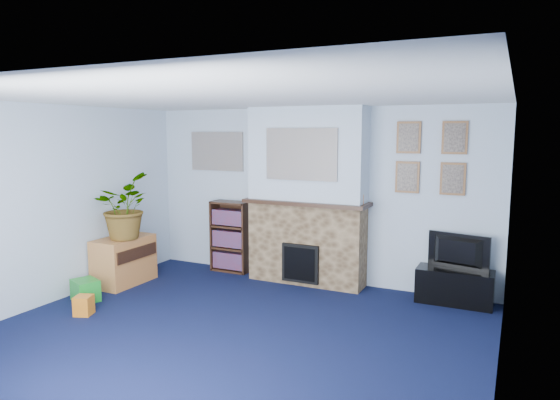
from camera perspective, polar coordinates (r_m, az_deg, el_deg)
The scene contains 26 objects.
floor at distance 5.30m, azimuth -5.82°, elevation -15.21°, with size 5.00×4.50×0.01m, color #0E1435.
ceiling at distance 4.89m, azimuth -6.21°, elevation 11.64°, with size 5.00×4.50×0.01m, color white.
wall_back at distance 6.95m, azimuth 3.75°, elevation 0.59°, with size 5.00×0.04×2.40m, color silver.
wall_front at distance 3.31m, azimuth -27.09°, elevation -8.25°, with size 5.00×0.04×2.40m, color silver.
wall_left at distance 6.61m, azimuth -24.81°, elevation -0.49°, with size 0.04×4.50×2.40m, color silver.
wall_right at distance 4.24m, azimuth 24.22°, elevation -4.70°, with size 0.04×4.50×2.40m, color silver.
chimney_breast at distance 6.77m, azimuth 3.10°, elevation 0.26°, with size 1.72×0.50×2.40m.
collage_main at distance 6.52m, azimuth 2.42°, elevation 5.24°, with size 1.00×0.03×0.68m, color gray.
collage_left at distance 7.61m, azimuth -7.21°, elevation 5.54°, with size 0.90×0.03×0.58m, color gray.
portrait_tl at distance 6.51m, azimuth 14.50°, elevation 6.94°, with size 0.30×0.03×0.40m, color brown.
portrait_tr at distance 6.42m, azimuth 19.35°, elevation 6.74°, with size 0.30×0.03×0.40m, color brown.
portrait_bl at distance 6.53m, azimuth 14.35°, elevation 2.55°, with size 0.30×0.03×0.40m, color brown.
portrait_br at distance 6.45m, azimuth 19.15°, elevation 2.30°, with size 0.30×0.03×0.40m, color brown.
tv_stand at distance 6.48m, azimuth 19.33°, elevation -9.19°, with size 0.89×0.37×0.42m, color black.
television at distance 6.40m, azimuth 19.51°, elevation -5.63°, with size 0.74×0.10×0.43m, color black.
bookshelf at distance 7.49m, azimuth -5.61°, elevation -4.33°, with size 0.58×0.28×1.05m.
sideboard at distance 7.20m, azimuth -17.41°, elevation -6.39°, with size 0.46×0.83×0.64m, color #BE773C.
potted_plant at distance 6.99m, azimuth -17.63°, elevation -0.72°, with size 0.78×0.68×0.87m, color #26661E.
mantel_clock at distance 6.77m, azimuth 2.03°, elevation 0.57°, with size 0.10×0.06×0.14m, color gold.
mantel_candle at distance 6.61m, azimuth 5.45°, elevation 0.46°, with size 0.05×0.05×0.16m, color #B2BFC6.
mantel_teddy at distance 6.94m, azimuth -1.09°, elevation 0.72°, with size 0.13×0.13×0.13m, color gray.
mantel_can at distance 6.47m, azimuth 9.28°, elevation 0.05°, with size 0.06×0.06×0.12m, color orange.
green_crate at distance 6.69m, azimuth -21.35°, elevation -9.52°, with size 0.33×0.26×0.26m, color #198C26.
toy_ball at distance 6.40m, azimuth -21.14°, elevation -10.76°, with size 0.18×0.18×0.18m, color #198C26.
toy_block at distance 6.21m, azimuth -21.52°, elevation -11.14°, with size 0.18×0.18×0.22m, color orange.
toy_tube at distance 7.10m, azimuth -18.78°, elevation -8.99°, with size 0.14×0.14×0.29m, color orange.
Camera 1 is at (2.57, -4.15, 2.06)m, focal length 32.00 mm.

